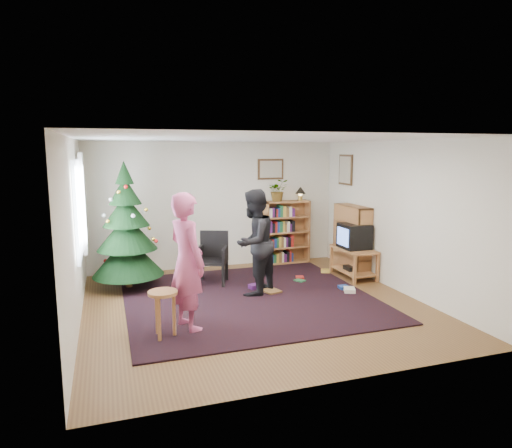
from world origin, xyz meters
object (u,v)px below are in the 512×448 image
object	(u,v)px
christmas_tree	(127,236)
stool	(163,302)
person_standing	(187,262)
armchair	(211,256)
bookshelf_back	(287,231)
person_by_chair	(254,242)
tv_stand	(354,260)
crt_tv	(354,236)
potted_plant	(278,190)
picture_back	(271,169)
picture_right	(346,170)
table_lamp	(300,191)
bookshelf_right	(352,239)

from	to	relation	value
christmas_tree	stool	size ratio (longest dim) A/B	3.55
person_standing	stool	bearing A→B (deg)	102.26
armchair	stool	distance (m)	2.46
bookshelf_back	person_standing	xyz separation A→B (m)	(-2.59, -2.94, 0.24)
christmas_tree	stool	distance (m)	2.39
bookshelf_back	person_by_chair	size ratio (longest dim) A/B	0.75
tv_stand	person_standing	xyz separation A→B (m)	(-3.35, -1.50, 0.58)
tv_stand	crt_tv	bearing A→B (deg)	180.00
person_standing	potted_plant	bearing A→B (deg)	-58.98
armchair	picture_back	bearing A→B (deg)	58.38
picture_right	christmas_tree	distance (m)	4.39
stool	table_lamp	xyz separation A→B (m)	(3.24, 3.16, 1.02)
person_by_chair	potted_plant	world-z (taller)	potted_plant
stool	table_lamp	world-z (taller)	table_lamp
tv_stand	person_by_chair	bearing A→B (deg)	-169.53
picture_back	stool	distance (m)	4.47
tv_stand	person_standing	world-z (taller)	person_standing
crt_tv	person_standing	size ratio (longest dim) A/B	0.29
christmas_tree	person_standing	bearing A→B (deg)	-72.84
crt_tv	bookshelf_back	bearing A→B (deg)	117.66
picture_back	tv_stand	size ratio (longest dim) A/B	0.59
picture_back	person_standing	bearing A→B (deg)	-126.47
stool	potted_plant	size ratio (longest dim) A/B	1.36
picture_right	crt_tv	world-z (taller)	picture_right
potted_plant	christmas_tree	bearing A→B (deg)	-164.69
armchair	table_lamp	size ratio (longest dim) A/B	3.19
picture_back	person_by_chair	bearing A→B (deg)	-117.10
christmas_tree	tv_stand	xyz separation A→B (m)	(4.00, -0.61, -0.58)
crt_tv	potted_plant	world-z (taller)	potted_plant
picture_back	tv_stand	xyz separation A→B (m)	(1.07, -1.58, -1.62)
tv_stand	potted_plant	xyz separation A→B (m)	(-0.96, 1.44, 1.20)
armchair	potted_plant	world-z (taller)	potted_plant
bookshelf_right	potted_plant	xyz separation A→B (m)	(-1.08, 1.15, 0.86)
person_standing	person_by_chair	size ratio (longest dim) A/B	1.05
tv_stand	table_lamp	distance (m)	1.91
picture_back	potted_plant	world-z (taller)	picture_back
bookshelf_right	person_standing	distance (m)	3.91
potted_plant	tv_stand	bearing A→B (deg)	-56.38
bookshelf_back	crt_tv	bearing A→B (deg)	-62.34
bookshelf_right	crt_tv	size ratio (longest dim) A/B	2.51
picture_back	armchair	distance (m)	2.37
picture_back	picture_right	xyz separation A→B (m)	(1.33, -0.73, 0.00)
christmas_tree	potted_plant	size ratio (longest dim) A/B	4.83
christmas_tree	person_standing	xyz separation A→B (m)	(0.65, -2.11, 0.00)
picture_right	person_standing	size ratio (longest dim) A/B	0.33
stool	picture_back	bearing A→B (deg)	51.49
crt_tv	person_by_chair	xyz separation A→B (m)	(-2.07, -0.38, 0.09)
christmas_tree	armchair	xyz separation A→B (m)	(1.41, -0.13, -0.41)
picture_back	stool	xyz separation A→B (m)	(-2.63, -3.30, -1.48)
stool	person_standing	world-z (taller)	person_standing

